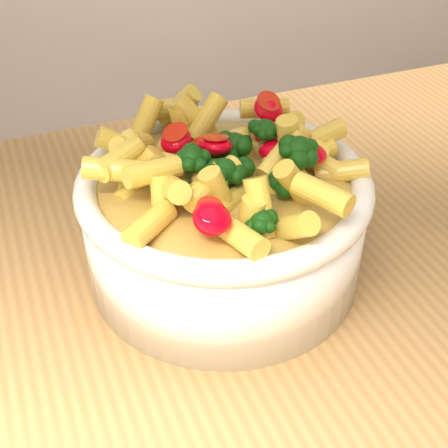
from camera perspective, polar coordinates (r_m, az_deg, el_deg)
name	(u,v)px	position (r m, az deg, el deg)	size (l,w,h in m)	color
table	(329,371)	(0.64, 9.56, -13.15)	(1.20, 0.80, 0.90)	#AE804A
serving_bowl	(224,223)	(0.55, 0.00, 0.11)	(0.25, 0.25, 0.11)	white
pasta_salad	(224,157)	(0.51, 0.00, 6.14)	(0.20, 0.20, 0.04)	#F6DD4D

